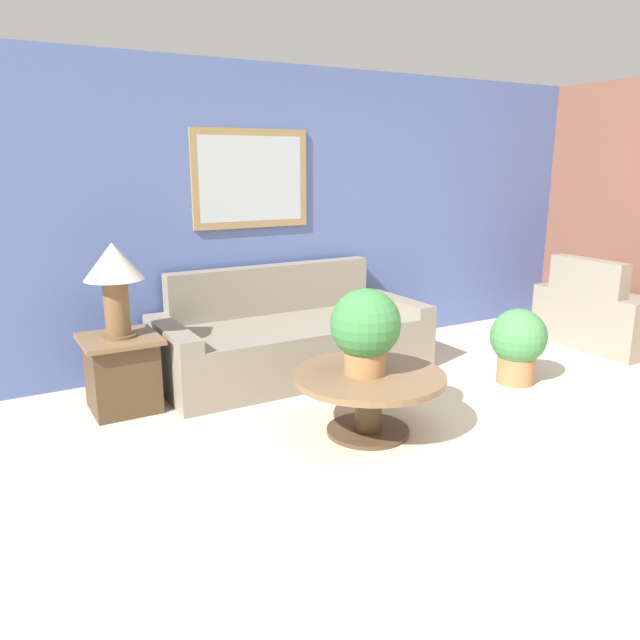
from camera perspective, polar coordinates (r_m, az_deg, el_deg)
ground_plane at (r=4.20m, az=21.93°, el=-11.89°), size 20.00×20.00×0.00m
wall_back at (r=5.98m, az=0.76°, el=9.77°), size 7.97×0.09×2.60m
couch_main at (r=5.38m, az=-2.63°, el=-1.86°), size 2.29×0.99×0.89m
armchair at (r=6.81m, az=24.62°, el=0.31°), size 0.89×1.13×0.89m
coffee_table at (r=4.18m, az=4.47°, el=-6.39°), size 1.02×1.02×0.42m
side_table at (r=4.79m, az=-17.64°, el=-4.59°), size 0.54×0.54×0.56m
table_lamp at (r=4.62m, az=-18.33°, el=4.14°), size 0.42×0.42×0.68m
potted_plant_on_table at (r=4.05m, az=4.17°, el=-0.76°), size 0.46×0.46×0.57m
potted_plant_floor at (r=5.35m, az=17.65°, el=-1.97°), size 0.46×0.46×0.62m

